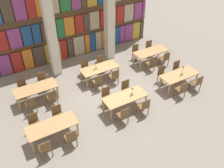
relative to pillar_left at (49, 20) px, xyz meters
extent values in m
plane|color=gray|center=(1.63, -2.99, -3.00)|extent=(40.00, 40.00, 0.00)
cube|color=brown|center=(1.63, 1.19, -0.25)|extent=(9.63, 0.06, 5.50)
cube|color=brown|center=(1.63, 1.19, -2.98)|extent=(9.63, 0.35, 0.03)
cube|color=#84387A|center=(-2.37, 1.15, -2.40)|extent=(0.59, 0.20, 1.14)
cube|color=maroon|center=(-1.74, 1.15, -2.40)|extent=(0.52, 0.20, 1.14)
cube|color=orange|center=(-1.16, 1.15, -2.40)|extent=(0.51, 0.20, 1.14)
cube|color=#47382D|center=(-0.53, 1.15, -2.40)|extent=(0.62, 0.20, 1.14)
cube|color=#B7932D|center=(-0.01, 1.15, -2.40)|extent=(0.38, 0.20, 1.14)
cube|color=#B7932D|center=(0.45, 1.15, -2.40)|extent=(0.46, 0.20, 1.14)
cube|color=maroon|center=(0.87, 1.15, -2.40)|extent=(0.34, 0.20, 1.14)
cube|color=#47382D|center=(1.27, 1.15, -2.40)|extent=(0.31, 0.20, 1.14)
cube|color=tan|center=(1.81, 1.15, -2.40)|extent=(0.65, 0.20, 1.14)
cube|color=orange|center=(2.36, 1.15, -2.40)|extent=(0.28, 0.20, 1.14)
cube|color=navy|center=(2.69, 1.15, -2.40)|extent=(0.33, 0.20, 1.14)
cube|color=tan|center=(3.09, 1.15, -2.40)|extent=(0.37, 0.20, 1.14)
cube|color=orange|center=(3.57, 1.15, -2.40)|extent=(0.52, 0.20, 1.14)
cube|color=#236B38|center=(4.04, 1.15, -2.40)|extent=(0.31, 0.20, 1.14)
cube|color=navy|center=(4.40, 1.15, -2.40)|extent=(0.35, 0.20, 1.14)
cube|color=#84387A|center=(4.77, 1.15, -2.40)|extent=(0.33, 0.20, 1.14)
cube|color=#84387A|center=(5.27, 1.15, -2.40)|extent=(0.57, 0.20, 1.14)
cube|color=#B7932D|center=(5.83, 1.15, -2.40)|extent=(0.51, 0.20, 1.14)
cube|color=#47382D|center=(6.27, 1.15, -2.40)|extent=(0.25, 0.20, 1.14)
cube|color=brown|center=(1.63, 1.19, -1.61)|extent=(9.63, 0.35, 0.03)
cube|color=maroon|center=(-2.25, 1.15, -1.08)|extent=(0.63, 0.20, 1.03)
cube|color=#84387A|center=(-1.56, 1.15, -1.08)|extent=(0.60, 0.20, 1.03)
cube|color=navy|center=(-0.95, 1.15, -1.08)|extent=(0.47, 0.20, 1.03)
cube|color=navy|center=(-0.46, 1.15, -1.08)|extent=(0.39, 0.20, 1.03)
cube|color=#47382D|center=(0.04, 1.15, -1.08)|extent=(0.45, 0.20, 1.03)
cube|color=orange|center=(0.45, 1.15, -1.08)|extent=(0.27, 0.20, 1.03)
cube|color=#236B38|center=(0.84, 1.15, -1.08)|extent=(0.39, 0.20, 1.03)
cube|color=orange|center=(1.35, 1.15, -1.08)|extent=(0.56, 0.20, 1.03)
cube|color=maroon|center=(1.94, 1.15, -1.08)|extent=(0.48, 0.20, 1.03)
cube|color=#47382D|center=(2.39, 1.15, -1.08)|extent=(0.35, 0.20, 1.03)
cube|color=tan|center=(2.88, 1.15, -1.08)|extent=(0.59, 0.20, 1.03)
cube|color=maroon|center=(3.54, 1.15, -1.08)|extent=(0.57, 0.20, 1.03)
cube|color=#B7932D|center=(4.07, 1.15, -1.08)|extent=(0.40, 0.20, 1.03)
cube|color=maroon|center=(4.57, 1.15, -1.08)|extent=(0.49, 0.20, 1.03)
cube|color=tan|center=(5.20, 1.15, -1.08)|extent=(0.65, 0.20, 1.03)
cube|color=#84387A|center=(5.87, 1.15, -1.08)|extent=(0.55, 0.20, 1.03)
cube|color=#84387A|center=(6.30, 1.15, -1.08)|extent=(0.18, 0.20, 1.03)
cube|color=brown|center=(1.63, 1.19, -0.23)|extent=(9.63, 0.35, 0.03)
cube|color=#47382D|center=(-1.59, 1.15, 0.34)|extent=(0.48, 0.20, 1.13)
cube|color=#84387A|center=(-1.01, 1.15, 0.34)|extent=(0.57, 0.20, 1.13)
cube|color=maroon|center=(-0.47, 1.15, 0.34)|extent=(0.42, 0.20, 1.13)
cube|color=orange|center=(-0.04, 1.15, 0.34)|extent=(0.41, 0.20, 1.13)
cube|color=#84387A|center=(0.41, 1.15, 0.34)|extent=(0.33, 0.20, 1.13)
cube|color=tan|center=(0.76, 1.15, 0.34)|extent=(0.32, 0.20, 1.13)
cube|color=#236B38|center=(1.27, 1.15, 0.34)|extent=(0.57, 0.20, 1.13)
cube|color=beige|center=(0.00, 0.00, 0.00)|extent=(0.45, 0.45, 6.00)
cube|color=beige|center=(3.25, 0.00, 0.00)|extent=(0.45, 0.45, 6.00)
cube|color=tan|center=(-1.67, -4.29, -2.29)|extent=(1.93, 0.81, 0.04)
cylinder|color=tan|center=(-2.55, -4.61, -2.66)|extent=(0.07, 0.07, 0.69)
cylinder|color=tan|center=(-0.79, -4.61, -2.66)|extent=(0.07, 0.07, 0.69)
cylinder|color=tan|center=(-2.55, -3.96, -2.66)|extent=(0.07, 0.07, 0.69)
cylinder|color=tan|center=(-0.79, -3.96, -2.66)|extent=(0.07, 0.07, 0.69)
cylinder|color=brown|center=(-2.37, -4.74, -2.78)|extent=(0.04, 0.04, 0.43)
cylinder|color=brown|center=(-2.01, -4.74, -2.78)|extent=(0.04, 0.04, 0.43)
cylinder|color=brown|center=(-2.37, -5.08, -2.78)|extent=(0.04, 0.04, 0.43)
cylinder|color=brown|center=(-2.01, -5.08, -2.78)|extent=(0.04, 0.04, 0.43)
cube|color=brown|center=(-2.19, -4.91, -2.55)|extent=(0.42, 0.40, 0.04)
cube|color=brown|center=(-2.19, -5.10, -2.32)|extent=(0.40, 0.03, 0.42)
cylinder|color=brown|center=(-2.01, -3.83, -2.78)|extent=(0.04, 0.04, 0.43)
cylinder|color=brown|center=(-2.37, -3.83, -2.78)|extent=(0.04, 0.04, 0.43)
cylinder|color=brown|center=(-2.01, -3.49, -2.78)|extent=(0.04, 0.04, 0.43)
cylinder|color=brown|center=(-2.37, -3.49, -2.78)|extent=(0.04, 0.04, 0.43)
cube|color=brown|center=(-2.19, -3.66, -2.55)|extent=(0.42, 0.40, 0.04)
cube|color=brown|center=(-2.19, -3.47, -2.32)|extent=(0.40, 0.03, 0.42)
cylinder|color=brown|center=(-1.39, -4.74, -2.78)|extent=(0.04, 0.04, 0.43)
cylinder|color=brown|center=(-1.03, -4.74, -2.78)|extent=(0.04, 0.04, 0.43)
cylinder|color=brown|center=(-1.39, -5.08, -2.78)|extent=(0.04, 0.04, 0.43)
cylinder|color=brown|center=(-1.03, -5.08, -2.78)|extent=(0.04, 0.04, 0.43)
cube|color=brown|center=(-1.21, -4.91, -2.55)|extent=(0.42, 0.40, 0.04)
cube|color=brown|center=(-1.21, -5.10, -2.32)|extent=(0.40, 0.03, 0.42)
cylinder|color=brown|center=(-1.03, -3.83, -2.78)|extent=(0.04, 0.04, 0.43)
cylinder|color=brown|center=(-1.39, -3.83, -2.78)|extent=(0.04, 0.04, 0.43)
cylinder|color=brown|center=(-1.03, -3.49, -2.78)|extent=(0.04, 0.04, 0.43)
cylinder|color=brown|center=(-1.39, -3.49, -2.78)|extent=(0.04, 0.04, 0.43)
cube|color=brown|center=(-1.21, -3.66, -2.55)|extent=(0.42, 0.40, 0.04)
cube|color=brown|center=(-1.21, -3.47, -2.32)|extent=(0.40, 0.03, 0.42)
cube|color=tan|center=(1.63, -4.25, -2.29)|extent=(1.93, 0.81, 0.04)
cylinder|color=tan|center=(0.74, -4.58, -2.66)|extent=(0.07, 0.07, 0.69)
cylinder|color=tan|center=(2.51, -4.58, -2.66)|extent=(0.07, 0.07, 0.69)
cylinder|color=tan|center=(0.74, -3.92, -2.66)|extent=(0.07, 0.07, 0.69)
cylinder|color=tan|center=(2.51, -3.92, -2.66)|extent=(0.07, 0.07, 0.69)
cylinder|color=brown|center=(0.93, -4.71, -2.78)|extent=(0.04, 0.04, 0.43)
cylinder|color=brown|center=(1.29, -4.71, -2.78)|extent=(0.04, 0.04, 0.43)
cylinder|color=brown|center=(0.93, -5.05, -2.78)|extent=(0.04, 0.04, 0.43)
cylinder|color=brown|center=(1.29, -5.05, -2.78)|extent=(0.04, 0.04, 0.43)
cube|color=brown|center=(1.11, -4.88, -2.55)|extent=(0.42, 0.40, 0.04)
cube|color=brown|center=(1.11, -5.06, -2.32)|extent=(0.40, 0.03, 0.42)
cylinder|color=brown|center=(1.29, -3.79, -2.78)|extent=(0.04, 0.04, 0.43)
cylinder|color=brown|center=(0.93, -3.79, -2.78)|extent=(0.04, 0.04, 0.43)
cylinder|color=brown|center=(1.29, -3.45, -2.78)|extent=(0.04, 0.04, 0.43)
cylinder|color=brown|center=(0.93, -3.45, -2.78)|extent=(0.04, 0.04, 0.43)
cube|color=brown|center=(1.11, -3.62, -2.55)|extent=(0.42, 0.40, 0.04)
cube|color=brown|center=(1.11, -3.44, -2.32)|extent=(0.40, 0.03, 0.42)
cylinder|color=brown|center=(1.97, -4.71, -2.78)|extent=(0.04, 0.04, 0.43)
cylinder|color=brown|center=(2.33, -4.71, -2.78)|extent=(0.04, 0.04, 0.43)
cylinder|color=brown|center=(1.97, -5.05, -2.78)|extent=(0.04, 0.04, 0.43)
cylinder|color=brown|center=(2.33, -5.05, -2.78)|extent=(0.04, 0.04, 0.43)
cube|color=brown|center=(2.15, -4.88, -2.55)|extent=(0.42, 0.40, 0.04)
cube|color=brown|center=(2.15, -5.06, -2.32)|extent=(0.40, 0.03, 0.42)
cylinder|color=brown|center=(2.33, -3.79, -2.78)|extent=(0.04, 0.04, 0.43)
cylinder|color=brown|center=(1.97, -3.79, -2.78)|extent=(0.04, 0.04, 0.43)
cylinder|color=brown|center=(2.33, -3.45, -2.78)|extent=(0.04, 0.04, 0.43)
cylinder|color=brown|center=(1.97, -3.45, -2.78)|extent=(0.04, 0.04, 0.43)
cube|color=brown|center=(2.15, -3.62, -2.55)|extent=(0.42, 0.40, 0.04)
cube|color=brown|center=(2.15, -3.44, -2.32)|extent=(0.40, 0.03, 0.42)
cylinder|color=brown|center=(1.96, -4.28, -2.26)|extent=(0.14, 0.14, 0.01)
cylinder|color=brown|center=(1.96, -4.28, -2.11)|extent=(0.02, 0.02, 0.30)
cone|color=brown|center=(1.96, -4.28, -1.92)|extent=(0.11, 0.11, 0.07)
cube|color=tan|center=(4.80, -4.16, -2.29)|extent=(1.93, 0.81, 0.04)
cylinder|color=tan|center=(3.92, -4.49, -2.66)|extent=(0.07, 0.07, 0.69)
cylinder|color=tan|center=(5.69, -4.49, -2.66)|extent=(0.07, 0.07, 0.69)
cylinder|color=tan|center=(3.92, -3.83, -2.66)|extent=(0.07, 0.07, 0.69)
cylinder|color=tan|center=(5.69, -3.83, -2.66)|extent=(0.07, 0.07, 0.69)
cylinder|color=brown|center=(4.15, -4.62, -2.78)|extent=(0.04, 0.04, 0.43)
cylinder|color=brown|center=(4.51, -4.62, -2.78)|extent=(0.04, 0.04, 0.43)
cylinder|color=brown|center=(4.15, -4.96, -2.78)|extent=(0.04, 0.04, 0.43)
cylinder|color=brown|center=(4.51, -4.96, -2.78)|extent=(0.04, 0.04, 0.43)
cube|color=brown|center=(4.33, -4.79, -2.55)|extent=(0.42, 0.40, 0.04)
cube|color=brown|center=(4.33, -4.97, -2.32)|extent=(0.40, 0.03, 0.42)
cylinder|color=brown|center=(4.51, -3.70, -2.78)|extent=(0.04, 0.04, 0.43)
cylinder|color=brown|center=(4.15, -3.70, -2.78)|extent=(0.04, 0.04, 0.43)
cylinder|color=brown|center=(4.51, -3.36, -2.78)|extent=(0.04, 0.04, 0.43)
cylinder|color=brown|center=(4.15, -3.36, -2.78)|extent=(0.04, 0.04, 0.43)
cube|color=brown|center=(4.33, -3.53, -2.55)|extent=(0.42, 0.40, 0.04)
cube|color=brown|center=(4.33, -3.35, -2.32)|extent=(0.40, 0.03, 0.42)
cylinder|color=brown|center=(5.14, -4.62, -2.78)|extent=(0.04, 0.04, 0.43)
cylinder|color=brown|center=(5.50, -4.62, -2.78)|extent=(0.04, 0.04, 0.43)
cylinder|color=brown|center=(5.14, -4.96, -2.78)|extent=(0.04, 0.04, 0.43)
cylinder|color=brown|center=(5.50, -4.96, -2.78)|extent=(0.04, 0.04, 0.43)
cube|color=brown|center=(5.32, -4.79, -2.55)|extent=(0.42, 0.40, 0.04)
cube|color=brown|center=(5.32, -4.97, -2.32)|extent=(0.40, 0.03, 0.42)
cylinder|color=brown|center=(5.50, -3.70, -2.78)|extent=(0.04, 0.04, 0.43)
cylinder|color=brown|center=(5.14, -3.70, -2.78)|extent=(0.04, 0.04, 0.43)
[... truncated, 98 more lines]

